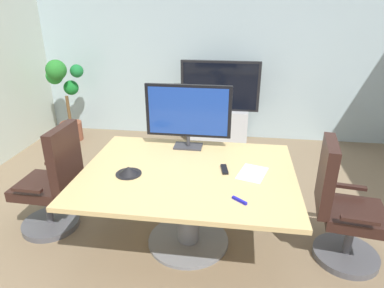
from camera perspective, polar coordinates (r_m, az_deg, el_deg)
name	(u,v)px	position (r m, az deg, el deg)	size (l,w,h in m)	color
ground_plane	(198,248)	(3.25, 1.07, -17.35)	(7.01, 7.01, 0.00)	#7A664C
wall_back_glass_partition	(222,49)	(5.45, 5.16, 15.85)	(6.01, 0.10, 2.86)	#9EB2B7
conference_table	(188,189)	(2.99, -0.68, -7.64)	(1.84, 1.40, 0.76)	tan
office_chair_left	(53,188)	(3.52, -22.59, -6.91)	(0.60, 0.58, 1.09)	#4C4C51
office_chair_right	(342,213)	(3.17, 24.21, -10.69)	(0.62, 0.60, 1.09)	#4C4C51
tv_monitor	(188,113)	(3.26, -0.65, 5.34)	(0.84, 0.18, 0.64)	#333338
wall_display_unit	(219,116)	(5.32, 4.64, 4.74)	(1.20, 0.36, 1.31)	#B7BABC
potted_plant	(65,96)	(5.67, -20.83, 7.73)	(0.61, 0.53, 1.33)	brown
conference_phone	(128,171)	(2.89, -10.79, -4.53)	(0.22, 0.22, 0.07)	black
remote_control	(224,169)	(2.93, 5.56, -4.31)	(0.05, 0.17, 0.02)	black
whiteboard_marker	(239,200)	(2.51, 8.10, -9.51)	(0.13, 0.02, 0.02)	#1919A5
paper_notepad	(252,173)	(2.91, 10.25, -4.92)	(0.21, 0.30, 0.01)	white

